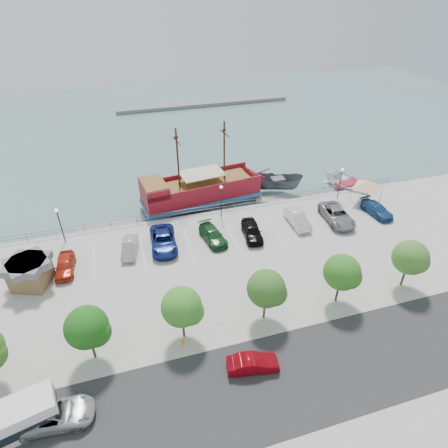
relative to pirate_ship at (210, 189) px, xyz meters
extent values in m
plane|color=slate|center=(-0.09, -12.02, -1.89)|extent=(160.00, 160.00, 0.00)
cube|color=#A9A499|center=(-0.09, -33.02, -1.49)|extent=(100.00, 58.00, 1.20)
cube|color=#292929|center=(-0.09, -28.02, -0.88)|extent=(100.00, 8.00, 0.04)
cube|color=#A19C8D|center=(-0.09, -22.02, -0.88)|extent=(100.00, 4.00, 0.05)
cylinder|color=slate|center=(-0.09, -4.22, 0.06)|extent=(50.00, 0.06, 0.06)
cylinder|color=slate|center=(-0.09, -4.22, -0.34)|extent=(50.00, 0.06, 0.06)
cube|color=gray|center=(9.91, 42.98, -1.49)|extent=(40.00, 3.00, 0.80)
cube|color=maroon|center=(-1.28, -0.16, -0.09)|extent=(15.68, 6.65, 2.47)
cube|color=#266398|center=(-1.28, -0.16, -0.90)|extent=(16.00, 6.96, 0.57)
cone|color=maroon|center=(7.01, 0.90, -0.09)|extent=(3.60, 4.91, 4.56)
cube|color=maroon|center=(-7.41, -0.95, 1.81)|extent=(3.43, 5.07, 1.33)
cube|color=brown|center=(-7.41, -0.95, 2.52)|extent=(3.19, 4.67, 0.11)
cube|color=brown|center=(-0.81, -0.10, 1.19)|extent=(12.78, 5.72, 0.14)
cube|color=maroon|center=(-1.57, 2.10, 1.48)|extent=(15.10, 2.12, 0.66)
cube|color=maroon|center=(-0.99, -2.43, 1.48)|extent=(15.10, 2.12, 0.66)
cylinder|color=#382111|center=(2.01, 0.26, 5.04)|extent=(0.26, 0.26, 7.79)
cylinder|color=#382111|center=(-4.11, -0.53, 5.04)|extent=(0.26, 0.26, 7.79)
cylinder|color=#382111|center=(2.01, 0.26, 7.41)|extent=(0.49, 2.84, 0.13)
cylinder|color=#382111|center=(-4.11, -0.53, 7.41)|extent=(0.49, 2.84, 0.13)
cube|color=beige|center=(-1.09, -0.14, 2.57)|extent=(5.92, 4.28, 0.11)
cylinder|color=#382111|center=(7.67, 0.98, 1.05)|extent=(2.36, 0.45, 0.56)
imported|color=#464E55|center=(9.61, -0.22, -0.58)|extent=(7.21, 5.12, 2.62)
imported|color=white|center=(19.54, -2.47, -1.09)|extent=(6.75, 8.55, 1.60)
cube|color=gray|center=(-13.68, -2.82, -1.69)|extent=(7.13, 2.23, 0.40)
cube|color=gray|center=(9.35, -2.82, -1.69)|extent=(7.26, 4.50, 0.40)
cube|color=gray|center=(16.63, -2.82, -1.71)|extent=(6.55, 3.15, 0.36)
cube|color=brown|center=(-20.61, -11.80, 0.21)|extent=(3.87, 3.87, 2.21)
cube|color=slate|center=(-20.61, -11.80, 1.57)|extent=(4.38, 4.38, 0.70)
cylinder|color=slate|center=(17.44, -6.01, 0.22)|extent=(0.08, 0.08, 2.23)
cylinder|color=slate|center=(20.06, -6.21, 0.22)|extent=(0.08, 0.08, 2.23)
cylinder|color=slate|center=(17.23, -8.63, 0.22)|extent=(0.08, 0.08, 2.23)
cylinder|color=slate|center=(19.85, -8.83, 0.22)|extent=(0.08, 0.08, 2.23)
pyramid|color=beige|center=(18.65, -7.42, 2.19)|extent=(4.56, 4.56, 0.91)
imported|color=#9F9F9F|center=(-17.52, -26.51, -0.20)|extent=(5.13, 2.71, 1.38)
imported|color=maroon|center=(-3.76, -26.49, -0.25)|extent=(4.07, 2.01, 1.28)
cube|color=silver|center=(-20.50, -26.52, 0.24)|extent=(6.68, 3.53, 2.27)
cube|color=black|center=(-20.50, -26.52, 0.11)|extent=(6.79, 3.64, 0.73)
cylinder|color=#DB9D0D|center=(-8.35, -22.82, -0.61)|extent=(0.23, 0.23, 0.57)
sphere|color=#DB9D0D|center=(-8.35, -22.82, -0.31)|extent=(0.24, 0.24, 0.24)
cylinder|color=black|center=(-18.09, -5.52, 1.11)|extent=(0.12, 0.12, 4.00)
sphere|color=#FFF2CC|center=(-18.09, -5.52, 3.21)|extent=(0.36, 0.36, 0.36)
cylinder|color=black|center=(-0.09, -5.52, 1.11)|extent=(0.12, 0.12, 4.00)
sphere|color=#FFF2CC|center=(-0.09, -5.52, 3.21)|extent=(0.36, 0.36, 0.36)
cylinder|color=black|center=(15.91, -5.52, 1.11)|extent=(0.12, 0.12, 4.00)
sphere|color=#FFF2CC|center=(15.91, -5.52, 3.21)|extent=(0.36, 0.36, 0.36)
cylinder|color=#473321|center=(-15.09, -22.02, 0.21)|extent=(0.20, 0.20, 2.20)
sphere|color=#184F12|center=(-15.09, -22.02, 2.51)|extent=(3.20, 3.20, 3.20)
sphere|color=#184F12|center=(-14.49, -22.32, 2.11)|extent=(2.20, 2.20, 2.20)
cylinder|color=#473321|center=(-8.09, -22.02, 0.21)|extent=(0.20, 0.20, 2.20)
sphere|color=#33701F|center=(-8.09, -22.02, 2.51)|extent=(3.20, 3.20, 3.20)
sphere|color=#33701F|center=(-7.49, -22.32, 2.11)|extent=(2.20, 2.20, 2.20)
cylinder|color=#473321|center=(-1.09, -22.02, 0.21)|extent=(0.20, 0.20, 2.20)
sphere|color=#2E5A1D|center=(-1.09, -22.02, 2.51)|extent=(3.20, 3.20, 3.20)
sphere|color=#2E5A1D|center=(-0.49, -22.32, 2.11)|extent=(2.20, 2.20, 2.20)
cylinder|color=#473321|center=(5.91, -22.02, 0.21)|extent=(0.20, 0.20, 2.20)
sphere|color=#2A641B|center=(5.91, -22.02, 2.51)|extent=(3.20, 3.20, 3.20)
sphere|color=#2A641B|center=(6.51, -22.32, 2.11)|extent=(2.20, 2.20, 2.20)
cylinder|color=#473321|center=(12.91, -22.02, 0.21)|extent=(0.20, 0.20, 2.20)
sphere|color=#396723|center=(12.91, -22.02, 2.51)|extent=(3.20, 3.20, 3.20)
sphere|color=#396723|center=(13.51, -22.32, 2.11)|extent=(2.20, 2.20, 2.20)
imported|color=red|center=(-17.74, -10.68, -0.16)|extent=(1.92, 4.35, 1.46)
imported|color=#A2A2A2|center=(-11.33, -9.51, -0.22)|extent=(2.18, 4.30, 1.35)
imported|color=navy|center=(-7.75, -9.52, -0.08)|extent=(3.08, 6.00, 1.62)
imported|color=#194921|center=(-2.34, -9.93, -0.20)|extent=(2.69, 5.02, 1.38)
imported|color=black|center=(2.05, -10.50, -0.09)|extent=(2.47, 4.89, 1.60)
imported|color=silver|center=(8.03, -9.70, -0.12)|extent=(1.71, 4.73, 1.55)
imported|color=gray|center=(12.83, -10.39, -0.08)|extent=(3.19, 6.06, 1.63)
imported|color=navy|center=(18.35, -10.42, -0.21)|extent=(2.50, 4.91, 1.36)
camera|label=1|loc=(-10.76, -42.42, 23.87)|focal=30.00mm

